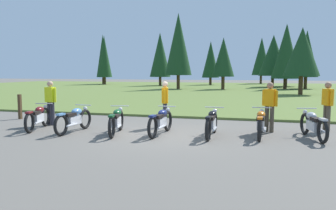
# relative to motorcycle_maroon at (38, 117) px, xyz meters

# --- Properties ---
(ground_plane) EXTENTS (140.00, 140.00, 0.00)m
(ground_plane) POSITION_rel_motorcycle_maroon_xyz_m (4.48, 0.27, -0.44)
(ground_plane) COLOR #605B54
(grass_moorland) EXTENTS (80.00, 44.00, 0.10)m
(grass_moorland) POSITION_rel_motorcycle_maroon_xyz_m (4.48, 26.08, -0.39)
(grass_moorland) COLOR #5B7033
(grass_moorland) RESTS_ON ground
(forest_treeline) EXTENTS (30.58, 28.23, 8.38)m
(forest_treeline) POSITION_rel_motorcycle_maroon_xyz_m (3.51, 32.75, 3.80)
(forest_treeline) COLOR #47331E
(forest_treeline) RESTS_ON ground
(motorcycle_maroon) EXTENTS (0.77, 2.06, 0.88)m
(motorcycle_maroon) POSITION_rel_motorcycle_maroon_xyz_m (0.00, 0.00, 0.00)
(motorcycle_maroon) COLOR black
(motorcycle_maroon) RESTS_ON ground
(motorcycle_sky_blue) EXTENTS (0.62, 2.10, 0.88)m
(motorcycle_sky_blue) POSITION_rel_motorcycle_maroon_xyz_m (1.50, -0.13, 0.00)
(motorcycle_sky_blue) COLOR black
(motorcycle_sky_blue) RESTS_ON ground
(motorcycle_british_green) EXTENTS (0.74, 2.07, 0.88)m
(motorcycle_british_green) POSITION_rel_motorcycle_maroon_xyz_m (3.00, -0.05, 0.00)
(motorcycle_british_green) COLOR black
(motorcycle_british_green) RESTS_ON ground
(motorcycle_navy) EXTENTS (0.62, 2.10, 0.88)m
(motorcycle_navy) POSITION_rel_motorcycle_maroon_xyz_m (4.42, 0.25, 0.00)
(motorcycle_navy) COLOR black
(motorcycle_navy) RESTS_ON ground
(motorcycle_black) EXTENTS (0.62, 2.10, 0.88)m
(motorcycle_black) POSITION_rel_motorcycle_maroon_xyz_m (6.04, 0.37, 0.00)
(motorcycle_black) COLOR black
(motorcycle_black) RESTS_ON ground
(motorcycle_orange) EXTENTS (0.62, 2.10, 0.88)m
(motorcycle_orange) POSITION_rel_motorcycle_maroon_xyz_m (7.51, 0.69, 0.00)
(motorcycle_orange) COLOR black
(motorcycle_orange) RESTS_ON ground
(motorcycle_silver) EXTENTS (0.74, 2.07, 0.88)m
(motorcycle_silver) POSITION_rel_motorcycle_maroon_xyz_m (9.04, 0.85, 0.00)
(motorcycle_silver) COLOR black
(motorcycle_silver) RESTS_ON ground
(rider_checking_bike) EXTENTS (0.30, 0.54, 1.67)m
(rider_checking_bike) POSITION_rel_motorcycle_maroon_xyz_m (4.13, 1.73, 0.51)
(rider_checking_bike) COLOR #2D2D38
(rider_checking_bike) RESTS_ON ground
(rider_in_hivis_vest) EXTENTS (0.49, 0.36, 1.67)m
(rider_in_hivis_vest) POSITION_rel_motorcycle_maroon_xyz_m (7.79, 1.66, 0.51)
(rider_in_hivis_vest) COLOR #4C4233
(rider_in_hivis_vest) RESTS_ON ground
(rider_with_back_turned) EXTENTS (0.33, 0.52, 1.67)m
(rider_with_back_turned) POSITION_rel_motorcycle_maroon_xyz_m (9.69, 2.43, 0.51)
(rider_with_back_turned) COLOR #4C4233
(rider_with_back_turned) RESTS_ON ground
(rider_near_row_end) EXTENTS (0.54, 0.28, 1.67)m
(rider_near_row_end) POSITION_rel_motorcycle_maroon_xyz_m (-0.15, 0.96, 0.51)
(rider_near_row_end) COLOR #2D2D38
(rider_near_row_end) RESTS_ON ground
(trail_marker_post) EXTENTS (0.12, 0.12, 1.05)m
(trail_marker_post) POSITION_rel_motorcycle_maroon_xyz_m (-2.42, 2.02, 0.09)
(trail_marker_post) COLOR #47331E
(trail_marker_post) RESTS_ON ground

